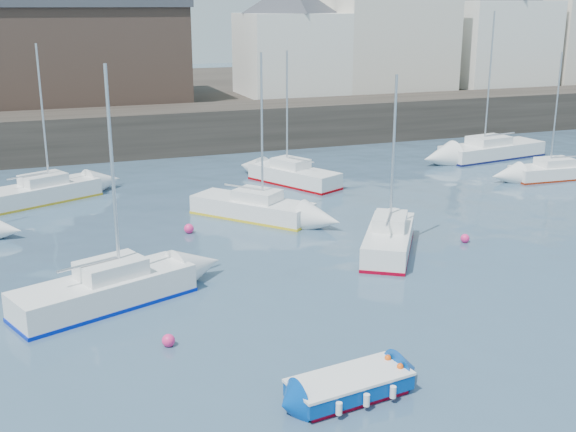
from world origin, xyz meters
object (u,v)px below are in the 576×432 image
object	(u,v)px
blue_dinghy	(349,385)
sailboat_f	(294,175)
buoy_far	(189,233)
sailboat_b	(253,207)
sailboat_h	(40,192)
sailboat_c	(389,239)
buoy_near	(169,346)
buoy_mid	(465,242)
sailboat_d	(557,171)
sailboat_g	(491,150)
sailboat_a	(105,290)

from	to	relation	value
blue_dinghy	sailboat_f	size ratio (longest dim) A/B	0.46
buoy_far	sailboat_b	bearing A→B (deg)	21.35
sailboat_h	buoy_far	bearing A→B (deg)	-51.91
sailboat_c	buoy_near	bearing A→B (deg)	-152.11
blue_dinghy	buoy_mid	size ratio (longest dim) A/B	8.84
sailboat_h	buoy_near	bearing A→B (deg)	-80.55
sailboat_d	sailboat_h	size ratio (longest dim) A/B	0.91
sailboat_b	sailboat_f	world-z (taller)	sailboat_b
sailboat_d	sailboat_h	bearing A→B (deg)	170.48
sailboat_d	sailboat_f	distance (m)	15.82
blue_dinghy	sailboat_b	xyz separation A→B (m)	(2.60, 16.90, 0.17)
blue_dinghy	buoy_near	world-z (taller)	blue_dinghy
sailboat_g	sailboat_f	bearing A→B (deg)	-171.30
sailboat_d	buoy_mid	bearing A→B (deg)	-144.69
sailboat_d	buoy_near	world-z (taller)	sailboat_d
sailboat_d	blue_dinghy	bearing A→B (deg)	-140.07
blue_dinghy	sailboat_b	distance (m)	17.10
sailboat_d	sailboat_g	xyz separation A→B (m)	(-0.15, 6.38, 0.10)
blue_dinghy	sailboat_a	distance (m)	9.99
sailboat_d	sailboat_f	bearing A→B (deg)	165.13
sailboat_d	sailboat_f	xyz separation A→B (m)	(-15.29, 4.06, 0.08)
sailboat_h	buoy_near	distance (m)	19.11
sailboat_d	buoy_far	size ratio (longest dim) A/B	16.52
sailboat_b	sailboat_c	distance (m)	7.81
sailboat_a	buoy_far	world-z (taller)	sailboat_a
blue_dinghy	sailboat_c	xyz separation A→B (m)	(6.47, 10.12, 0.21)
sailboat_g	sailboat_h	size ratio (longest dim) A/B	1.18
sailboat_a	buoy_mid	bearing A→B (deg)	6.06
buoy_near	blue_dinghy	bearing A→B (deg)	-49.54
sailboat_b	sailboat_c	size ratio (longest dim) A/B	1.08
buoy_far	sailboat_c	bearing A→B (deg)	-36.47
sailboat_g	sailboat_h	xyz separation A→B (m)	(-29.08, -1.48, -0.01)
sailboat_h	buoy_near	size ratio (longest dim) A/B	20.15
buoy_far	sailboat_d	bearing A→B (deg)	7.44
sailboat_c	buoy_near	distance (m)	11.78
sailboat_c	buoy_far	world-z (taller)	sailboat_c
buoy_near	buoy_far	xyz separation A→B (m)	(3.06, 10.93, 0.00)
sailboat_b	sailboat_g	size ratio (longest dim) A/B	0.82
blue_dinghy	buoy_mid	bearing A→B (deg)	44.66
sailboat_a	buoy_mid	distance (m)	15.66
sailboat_b	sailboat_g	world-z (taller)	sailboat_g
sailboat_d	buoy_far	distance (m)	23.24
sailboat_a	sailboat_g	world-z (taller)	sailboat_g
sailboat_a	sailboat_c	world-z (taller)	sailboat_a
blue_dinghy	buoy_far	size ratio (longest dim) A/B	7.75
buoy_near	sailboat_b	bearing A→B (deg)	61.99
blue_dinghy	sailboat_g	size ratio (longest dim) A/B	0.36
sailboat_c	sailboat_g	distance (m)	21.47
sailboat_d	sailboat_b	bearing A→B (deg)	-175.18
sailboat_h	buoy_far	world-z (taller)	sailboat_h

